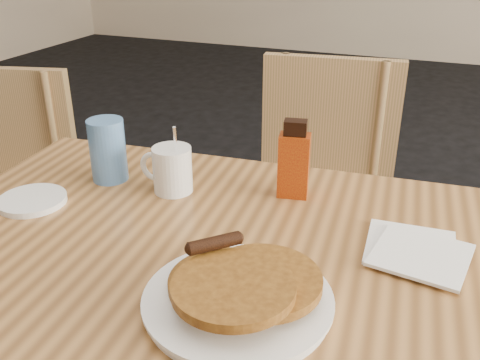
{
  "coord_description": "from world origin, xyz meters",
  "views": [
    {
      "loc": [
        0.26,
        -0.77,
        1.25
      ],
      "look_at": [
        -0.05,
        0.03,
        0.84
      ],
      "focal_mm": 40.0,
      "sensor_mm": 36.0,
      "label": 1
    }
  ],
  "objects_px": {
    "chair_main_far": "(318,185)",
    "pancake_plate": "(239,293)",
    "coffee_mug": "(171,169)",
    "main_table": "(226,271)",
    "chair_wall_extra": "(11,169)",
    "blue_tumbler": "(108,150)",
    "syrup_bottle": "(294,162)"
  },
  "relations": [
    {
      "from": "blue_tumbler",
      "to": "main_table",
      "type": "bearing_deg",
      "value": -26.41
    },
    {
      "from": "main_table",
      "to": "blue_tumbler",
      "type": "bearing_deg",
      "value": 153.59
    },
    {
      "from": "main_table",
      "to": "blue_tumbler",
      "type": "height_order",
      "value": "blue_tumbler"
    },
    {
      "from": "pancake_plate",
      "to": "coffee_mug",
      "type": "bearing_deg",
      "value": 131.82
    },
    {
      "from": "chair_main_far",
      "to": "syrup_bottle",
      "type": "distance_m",
      "value": 0.57
    },
    {
      "from": "chair_main_far",
      "to": "main_table",
      "type": "bearing_deg",
      "value": -96.44
    },
    {
      "from": "chair_wall_extra",
      "to": "pancake_plate",
      "type": "relative_size",
      "value": 2.98
    },
    {
      "from": "chair_wall_extra",
      "to": "coffee_mug",
      "type": "relative_size",
      "value": 5.46
    },
    {
      "from": "main_table",
      "to": "chair_main_far",
      "type": "relative_size",
      "value": 1.37
    },
    {
      "from": "main_table",
      "to": "chair_wall_extra",
      "type": "distance_m",
      "value": 1.22
    },
    {
      "from": "chair_wall_extra",
      "to": "blue_tumbler",
      "type": "relative_size",
      "value": 6.1
    },
    {
      "from": "chair_wall_extra",
      "to": "blue_tumbler",
      "type": "height_order",
      "value": "blue_tumbler"
    },
    {
      "from": "pancake_plate",
      "to": "blue_tumbler",
      "type": "bearing_deg",
      "value": 144.42
    },
    {
      "from": "chair_main_far",
      "to": "chair_wall_extra",
      "type": "bearing_deg",
      "value": -178.62
    },
    {
      "from": "main_table",
      "to": "chair_wall_extra",
      "type": "xyz_separation_m",
      "value": [
        -1.05,
        0.57,
        -0.22
      ]
    },
    {
      "from": "chair_main_far",
      "to": "coffee_mug",
      "type": "relative_size",
      "value": 6.04
    },
    {
      "from": "main_table",
      "to": "syrup_bottle",
      "type": "distance_m",
      "value": 0.27
    },
    {
      "from": "chair_wall_extra",
      "to": "syrup_bottle",
      "type": "relative_size",
      "value": 5.1
    },
    {
      "from": "chair_main_far",
      "to": "pancake_plate",
      "type": "relative_size",
      "value": 3.3
    },
    {
      "from": "chair_wall_extra",
      "to": "syrup_bottle",
      "type": "bearing_deg",
      "value": -31.31
    },
    {
      "from": "chair_main_far",
      "to": "blue_tumbler",
      "type": "relative_size",
      "value": 6.76
    },
    {
      "from": "chair_wall_extra",
      "to": "syrup_bottle",
      "type": "xyz_separation_m",
      "value": [
        1.1,
        -0.34,
        0.34
      ]
    },
    {
      "from": "chair_wall_extra",
      "to": "coffee_mug",
      "type": "height_order",
      "value": "coffee_mug"
    },
    {
      "from": "main_table",
      "to": "pancake_plate",
      "type": "xyz_separation_m",
      "value": [
        0.08,
        -0.13,
        0.07
      ]
    },
    {
      "from": "coffee_mug",
      "to": "blue_tumbler",
      "type": "relative_size",
      "value": 1.12
    },
    {
      "from": "chair_main_far",
      "to": "coffee_mug",
      "type": "bearing_deg",
      "value": -115.24
    },
    {
      "from": "coffee_mug",
      "to": "syrup_bottle",
      "type": "distance_m",
      "value": 0.25
    },
    {
      "from": "chair_main_far",
      "to": "chair_wall_extra",
      "type": "relative_size",
      "value": 1.11
    },
    {
      "from": "main_table",
      "to": "syrup_bottle",
      "type": "relative_size",
      "value": 7.76
    },
    {
      "from": "chair_main_far",
      "to": "chair_wall_extra",
      "type": "xyz_separation_m",
      "value": [
        -1.05,
        -0.15,
        -0.05
      ]
    },
    {
      "from": "chair_main_far",
      "to": "pancake_plate",
      "type": "height_order",
      "value": "chair_main_far"
    },
    {
      "from": "chair_main_far",
      "to": "coffee_mug",
      "type": "distance_m",
      "value": 0.64
    }
  ]
}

